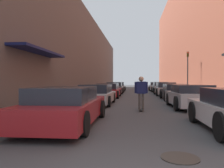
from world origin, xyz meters
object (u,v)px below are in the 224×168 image
Objects in this scene: parked_car_left_3 at (115,88)px; skateboarder at (141,90)px; parked_car_right_4 at (160,87)px; parked_car_left_4 at (118,87)px; parked_car_left_2 at (108,91)px; parked_car_right_3 at (165,89)px; traffic_light at (188,69)px; parked_car_right_1 at (191,96)px; manhole_cover at (180,158)px; parked_car_left_0 at (66,106)px; parked_car_right_2 at (175,92)px; parked_car_left_1 at (97,95)px; parked_car_right_5 at (156,87)px.

skateboarder is at bearing -79.82° from parked_car_left_3.
skateboarder is (-2.77, -16.40, 0.37)m from parked_car_right_4.
skateboarder is (2.60, -19.96, 0.39)m from parked_car_left_4.
parked_car_right_3 reaches higher than parked_car_left_2.
parked_car_left_4 is at bearing 124.41° from traffic_light.
parked_car_left_4 is 12.57m from traffic_light.
parked_car_right_1 is 1.01× the size of parked_car_right_3.
parked_car_left_3 is at bearing 98.50° from manhole_cover.
parked_car_right_3 reaches higher than parked_car_left_3.
parked_car_right_2 is (5.23, 9.95, -0.02)m from parked_car_left_0.
parked_car_right_2 is at bearing 35.94° from parked_car_left_1.
parked_car_left_1 is at bearing 166.87° from parked_car_right_1.
parked_car_right_3 is at bearing 70.81° from parked_car_left_0.
parked_car_right_4 reaches higher than parked_car_right_3.
parked_car_right_3 is (5.25, 3.25, 0.04)m from parked_car_left_2.
parked_car_left_4 is at bearing 90.21° from parked_car_left_0.
skateboarder reaches higher than parked_car_left_2.
parked_car_left_2 is at bearing -89.78° from parked_car_left_4.
parked_car_left_3 is (-0.01, 17.61, 0.02)m from parked_car_left_0.
parked_car_right_5 reaches higher than parked_car_left_0.
manhole_cover is (3.05, -20.37, -0.62)m from parked_car_left_3.
traffic_light is at bearing 77.74° from parked_car_right_1.
parked_car_right_3 is 17.87m from manhole_cover.
skateboarder is 6.40m from manhole_cover.
skateboarder is 2.33× the size of manhole_cover.
parked_car_left_1 is 6.23× the size of manhole_cover.
parked_car_right_2 is (0.11, 5.05, -0.02)m from parked_car_right_1.
parked_car_left_1 is at bearing -89.95° from parked_car_left_4.
parked_car_left_2 is (-0.04, 11.72, -0.01)m from parked_car_left_0.
parked_car_right_2 is at bearing 62.29° from parked_car_left_0.
parked_car_left_4 is at bearing 90.74° from parked_car_left_3.
parked_car_left_2 is 14.81m from manhole_cover.
skateboarder reaches higher than parked_car_right_1.
parked_car_left_4 is 26.45m from manhole_cover.
parked_car_right_3 reaches higher than parked_car_left_1.
skateboarder is (-2.60, -1.36, 0.39)m from parked_car_right_1.
parked_car_right_5 is 21.27m from skateboarder.
skateboarder is at bearing -114.47° from traffic_light.
parked_car_left_0 is 4.14m from manhole_cover.
parked_car_left_3 is 5.89m from parked_car_left_4.
traffic_light is at bearing 12.39° from parked_car_left_2.
parked_car_left_1 is 9.41m from manhole_cover.
parked_car_right_3 reaches higher than parked_car_right_2.
parked_car_left_2 is at bearing -148.23° from parked_car_right_3.
parked_car_left_0 is 1.18× the size of parked_car_right_1.
parked_car_right_1 reaches higher than manhole_cover.
parked_car_left_4 reaches higher than parked_car_right_5.
manhole_cover is (0.52, -6.30, -0.99)m from skateboarder.
parked_car_left_1 is (-0.07, 6.11, -0.02)m from parked_car_left_0.
parked_car_left_1 is 1.07× the size of parked_car_right_1.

